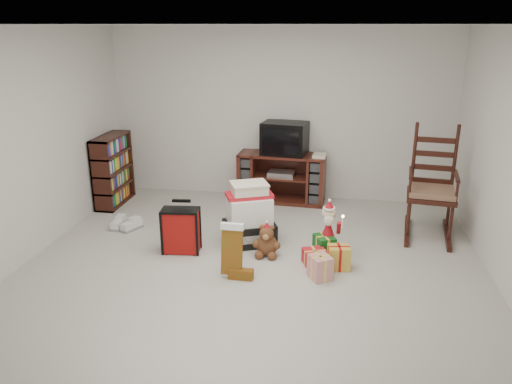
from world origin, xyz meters
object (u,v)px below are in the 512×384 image
(rocking_chair, at_px, (430,197))
(crt_television, at_px, (285,138))
(bookshelf, at_px, (113,171))
(sneaker_pair, at_px, (125,225))
(teddy_bear, at_px, (267,242))
(gift_cluster, at_px, (321,255))
(gift_pile, at_px, (249,218))
(red_suitcase, at_px, (181,230))
(mrs_claus_figurine, at_px, (238,219))
(tv_stand, at_px, (282,178))
(santa_figurine, at_px, (328,233))

(rocking_chair, distance_m, crt_television, 2.17)
(bookshelf, xyz_separation_m, sneaker_pair, (0.53, -0.90, -0.43))
(teddy_bear, relative_size, crt_television, 0.53)
(gift_cluster, bearing_deg, gift_pile, 152.76)
(rocking_chair, xyz_separation_m, gift_cluster, (-1.28, -1.10, -0.37))
(red_suitcase, xyz_separation_m, mrs_claus_figurine, (0.58, 0.47, -0.01))
(mrs_claus_figurine, distance_m, gift_cluster, 1.17)
(red_suitcase, height_order, crt_television, crt_television)
(tv_stand, distance_m, santa_figurine, 1.85)
(santa_figurine, bearing_deg, gift_cluster, -101.08)
(gift_pile, bearing_deg, crt_television, 58.33)
(bookshelf, bearing_deg, teddy_bear, -29.82)
(bookshelf, bearing_deg, gift_cluster, -26.75)
(bookshelf, distance_m, mrs_claus_figurine, 2.28)
(tv_stand, bearing_deg, mrs_claus_figurine, -100.12)
(mrs_claus_figurine, bearing_deg, crt_television, 74.97)
(gift_pile, bearing_deg, santa_figurine, -30.37)
(rocking_chair, bearing_deg, bookshelf, -178.11)
(tv_stand, height_order, bookshelf, bookshelf)
(rocking_chair, xyz_separation_m, mrs_claus_figurine, (-2.31, -0.56, -0.23))
(teddy_bear, height_order, gift_cluster, teddy_bear)
(red_suitcase, relative_size, crt_television, 0.89)
(gift_pile, relative_size, teddy_bear, 2.02)
(tv_stand, relative_size, red_suitcase, 2.09)
(bookshelf, bearing_deg, santa_figurine, -21.29)
(teddy_bear, xyz_separation_m, sneaker_pair, (-1.91, 0.49, -0.11))
(mrs_claus_figurine, distance_m, sneaker_pair, 1.52)
(gift_pile, height_order, santa_figurine, gift_pile)
(red_suitcase, distance_m, gift_cluster, 1.61)
(bookshelf, height_order, rocking_chair, rocking_chair)
(rocking_chair, height_order, mrs_claus_figurine, rocking_chair)
(mrs_claus_figurine, bearing_deg, red_suitcase, -141.00)
(tv_stand, height_order, sneaker_pair, tv_stand)
(teddy_bear, bearing_deg, tv_stand, 91.25)
(tv_stand, bearing_deg, rocking_chair, -21.48)
(gift_pile, relative_size, mrs_claus_figurine, 1.11)
(rocking_chair, relative_size, gift_cluster, 1.87)
(teddy_bear, distance_m, santa_figurine, 0.71)
(rocking_chair, bearing_deg, santa_figurine, -139.80)
(teddy_bear, distance_m, sneaker_pair, 1.98)
(bookshelf, bearing_deg, gift_pile, -26.55)
(crt_television, bearing_deg, teddy_bear, -80.55)
(gift_cluster, bearing_deg, mrs_claus_figurine, 151.84)
(gift_cluster, bearing_deg, red_suitcase, 177.08)
(tv_stand, bearing_deg, gift_pile, -93.83)
(teddy_bear, bearing_deg, gift_pile, 129.60)
(bookshelf, distance_m, teddy_bear, 2.83)
(gift_pile, relative_size, santa_figurine, 1.16)
(bookshelf, xyz_separation_m, mrs_claus_figurine, (2.03, -0.99, -0.23))
(rocking_chair, bearing_deg, sneaker_pair, -165.37)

